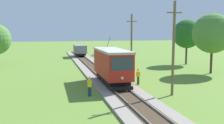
{
  "coord_description": "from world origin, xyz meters",
  "views": [
    {
      "loc": [
        -6.46,
        -9.26,
        5.85
      ],
      "look_at": [
        0.53,
        19.61,
        2.19
      ],
      "focal_mm": 41.57,
      "sensor_mm": 36.0,
      "label": 1
    }
  ],
  "objects_px": {
    "utility_pole_near_tram": "(173,48)",
    "freight_car": "(80,50)",
    "red_tram": "(112,64)",
    "track_worker": "(90,85)",
    "gravel_pile": "(96,54)",
    "second_worker": "(138,76)",
    "tree_left_near": "(212,33)",
    "utility_pole_mid": "(131,43)",
    "tree_right_near": "(187,34)"
  },
  "relations": [
    {
      "from": "red_tram",
      "to": "second_worker",
      "type": "relative_size",
      "value": 4.79
    },
    {
      "from": "utility_pole_near_tram",
      "to": "second_worker",
      "type": "distance_m",
      "value": 6.29
    },
    {
      "from": "utility_pole_near_tram",
      "to": "tree_left_near",
      "type": "xyz_separation_m",
      "value": [
        10.63,
        9.78,
        1.13
      ]
    },
    {
      "from": "utility_pole_mid",
      "to": "second_worker",
      "type": "height_order",
      "value": "utility_pole_mid"
    },
    {
      "from": "utility_pole_near_tram",
      "to": "utility_pole_mid",
      "type": "bearing_deg",
      "value": 90.0
    },
    {
      "from": "red_tram",
      "to": "track_worker",
      "type": "xyz_separation_m",
      "value": [
        -3.11,
        -4.4,
        -1.21
      ]
    },
    {
      "from": "track_worker",
      "to": "utility_pole_near_tram",
      "type": "bearing_deg",
      "value": -95.65
    },
    {
      "from": "red_tram",
      "to": "utility_pole_mid",
      "type": "xyz_separation_m",
      "value": [
        4.21,
        6.32,
        1.89
      ]
    },
    {
      "from": "freight_car",
      "to": "tree_left_near",
      "type": "bearing_deg",
      "value": -60.01
    },
    {
      "from": "second_worker",
      "to": "tree_right_near",
      "type": "distance_m",
      "value": 19.81
    },
    {
      "from": "track_worker",
      "to": "tree_left_near",
      "type": "distance_m",
      "value": 20.31
    },
    {
      "from": "tree_right_near",
      "to": "tree_left_near",
      "type": "bearing_deg",
      "value": -99.03
    },
    {
      "from": "gravel_pile",
      "to": "second_worker",
      "type": "distance_m",
      "value": 31.58
    },
    {
      "from": "track_worker",
      "to": "freight_car",
      "type": "bearing_deg",
      "value": -0.18
    },
    {
      "from": "second_worker",
      "to": "tree_left_near",
      "type": "relative_size",
      "value": 0.22
    },
    {
      "from": "freight_car",
      "to": "gravel_pile",
      "type": "xyz_separation_m",
      "value": [
        3.69,
        1.21,
        -1.13
      ]
    },
    {
      "from": "gravel_pile",
      "to": "track_worker",
      "type": "bearing_deg",
      "value": -100.88
    },
    {
      "from": "utility_pole_near_tram",
      "to": "freight_car",
      "type": "bearing_deg",
      "value": 96.77
    },
    {
      "from": "utility_pole_near_tram",
      "to": "gravel_pile",
      "type": "height_order",
      "value": "utility_pole_near_tram"
    },
    {
      "from": "freight_car",
      "to": "utility_pole_near_tram",
      "type": "height_order",
      "value": "utility_pole_near_tram"
    },
    {
      "from": "freight_car",
      "to": "gravel_pile",
      "type": "relative_size",
      "value": 2.0
    },
    {
      "from": "second_worker",
      "to": "tree_left_near",
      "type": "xyz_separation_m",
      "value": [
        12.07,
        4.62,
        4.43
      ]
    },
    {
      "from": "utility_pole_mid",
      "to": "second_worker",
      "type": "distance_m",
      "value": 7.73
    },
    {
      "from": "utility_pole_near_tram",
      "to": "tree_left_near",
      "type": "relative_size",
      "value": 1.04
    },
    {
      "from": "gravel_pile",
      "to": "tree_left_near",
      "type": "height_order",
      "value": "tree_left_near"
    },
    {
      "from": "red_tram",
      "to": "gravel_pile",
      "type": "bearing_deg",
      "value": 83.2
    },
    {
      "from": "freight_car",
      "to": "second_worker",
      "type": "relative_size",
      "value": 2.91
    },
    {
      "from": "utility_pole_near_tram",
      "to": "gravel_pile",
      "type": "bearing_deg",
      "value": 90.82
    },
    {
      "from": "utility_pole_near_tram",
      "to": "tree_left_near",
      "type": "bearing_deg",
      "value": 42.62
    },
    {
      "from": "utility_pole_mid",
      "to": "tree_left_near",
      "type": "bearing_deg",
      "value": -12.31
    },
    {
      "from": "red_tram",
      "to": "second_worker",
      "type": "xyz_separation_m",
      "value": [
        2.78,
        -0.62,
        -1.21
      ]
    },
    {
      "from": "gravel_pile",
      "to": "tree_left_near",
      "type": "xyz_separation_m",
      "value": [
        11.16,
        -26.94,
        4.99
      ]
    },
    {
      "from": "utility_pole_mid",
      "to": "track_worker",
      "type": "distance_m",
      "value": 13.35
    },
    {
      "from": "utility_pole_mid",
      "to": "tree_right_near",
      "type": "xyz_separation_m",
      "value": [
        12.1,
        6.9,
        1.13
      ]
    },
    {
      "from": "tree_left_near",
      "to": "red_tram",
      "type": "bearing_deg",
      "value": -164.91
    },
    {
      "from": "freight_car",
      "to": "tree_right_near",
      "type": "xyz_separation_m",
      "value": [
        16.32,
        -16.51,
        3.65
      ]
    },
    {
      "from": "red_tram",
      "to": "tree_right_near",
      "type": "xyz_separation_m",
      "value": [
        16.31,
        13.22,
        3.02
      ]
    },
    {
      "from": "red_tram",
      "to": "tree_right_near",
      "type": "relative_size",
      "value": 1.12
    },
    {
      "from": "freight_car",
      "to": "utility_pole_near_tram",
      "type": "distance_m",
      "value": 35.87
    },
    {
      "from": "freight_car",
      "to": "tree_left_near",
      "type": "height_order",
      "value": "tree_left_near"
    },
    {
      "from": "freight_car",
      "to": "track_worker",
      "type": "height_order",
      "value": "freight_car"
    },
    {
      "from": "red_tram",
      "to": "track_worker",
      "type": "relative_size",
      "value": 4.79
    },
    {
      "from": "utility_pole_mid",
      "to": "utility_pole_near_tram",
      "type": "bearing_deg",
      "value": -90.0
    },
    {
      "from": "red_tram",
      "to": "freight_car",
      "type": "xyz_separation_m",
      "value": [
        -0.0,
        29.74,
        -0.64
      ]
    },
    {
      "from": "freight_car",
      "to": "utility_pole_mid",
      "type": "relative_size",
      "value": 0.65
    },
    {
      "from": "gravel_pile",
      "to": "tree_left_near",
      "type": "distance_m",
      "value": 29.58
    },
    {
      "from": "red_tram",
      "to": "utility_pole_near_tram",
      "type": "distance_m",
      "value": 7.45
    },
    {
      "from": "track_worker",
      "to": "tree_right_near",
      "type": "bearing_deg",
      "value": -42.76
    },
    {
      "from": "tree_right_near",
      "to": "gravel_pile",
      "type": "bearing_deg",
      "value": 125.47
    },
    {
      "from": "utility_pole_mid",
      "to": "freight_car",
      "type": "bearing_deg",
      "value": 100.21
    }
  ]
}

